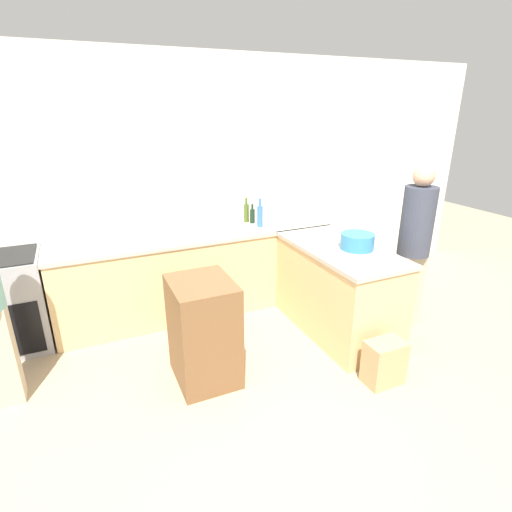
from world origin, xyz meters
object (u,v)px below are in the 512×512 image
at_px(paper_bag, 384,362).
at_px(island_table, 204,331).
at_px(vinegar_bottle_clear, 224,217).
at_px(mixing_bowl, 357,241).
at_px(wine_bottle_dark, 252,215).
at_px(range_oven, 6,304).
at_px(person_at_peninsula, 414,243).
at_px(water_bottle_blue, 260,215).
at_px(olive_oil_bottle, 246,212).

bearing_deg(paper_bag, island_table, 152.88).
bearing_deg(vinegar_bottle_clear, paper_bag, -73.01).
bearing_deg(mixing_bowl, wine_bottle_dark, 113.53).
bearing_deg(range_oven, vinegar_bottle_clear, 4.47).
height_order(wine_bottle_dark, person_at_peninsula, person_at_peninsula).
xyz_separation_m(vinegar_bottle_clear, water_bottle_blue, (0.35, -0.23, 0.03)).
bearing_deg(wine_bottle_dark, water_bottle_blue, -84.18).
bearing_deg(olive_oil_bottle, water_bottle_blue, -75.19).
bearing_deg(paper_bag, person_at_peninsula, 37.68).
distance_m(water_bottle_blue, person_at_peninsula, 1.62).
relative_size(wine_bottle_dark, water_bottle_blue, 0.69).
distance_m(vinegar_bottle_clear, wine_bottle_dark, 0.33).
distance_m(vinegar_bottle_clear, paper_bag, 2.29).
bearing_deg(island_table, olive_oil_bottle, 54.78).
xyz_separation_m(range_oven, wine_bottle_dark, (2.55, 0.11, 0.53)).
height_order(olive_oil_bottle, person_at_peninsula, person_at_peninsula).
relative_size(wine_bottle_dark, olive_oil_bottle, 0.78).
height_order(vinegar_bottle_clear, paper_bag, vinegar_bottle_clear).
relative_size(island_table, vinegar_bottle_clear, 3.72).
xyz_separation_m(island_table, water_bottle_blue, (1.04, 1.15, 0.58)).
height_order(vinegar_bottle_clear, person_at_peninsula, person_at_peninsula).
distance_m(vinegar_bottle_clear, water_bottle_blue, 0.42).
bearing_deg(water_bottle_blue, paper_bag, -81.25).
bearing_deg(person_at_peninsula, paper_bag, -142.32).
distance_m(olive_oil_bottle, water_bottle_blue, 0.25).
xyz_separation_m(olive_oil_bottle, water_bottle_blue, (0.06, -0.24, 0.01)).
height_order(mixing_bowl, person_at_peninsula, person_at_peninsula).
distance_m(person_at_peninsula, paper_bag, 1.27).
xyz_separation_m(person_at_peninsula, paper_bag, (-0.83, -0.64, -0.72)).
bearing_deg(wine_bottle_dark, paper_bag, -81.50).
distance_m(island_table, wine_bottle_dark, 1.75).
distance_m(vinegar_bottle_clear, olive_oil_bottle, 0.28).
height_order(island_table, olive_oil_bottle, olive_oil_bottle).
height_order(range_oven, wine_bottle_dark, wine_bottle_dark).
bearing_deg(range_oven, wine_bottle_dark, 2.55).
distance_m(mixing_bowl, vinegar_bottle_clear, 1.55).
xyz_separation_m(mixing_bowl, wine_bottle_dark, (-0.53, 1.23, 0.01)).
bearing_deg(olive_oil_bottle, range_oven, -175.83).
bearing_deg(olive_oil_bottle, person_at_peninsula, -50.61).
xyz_separation_m(range_oven, vinegar_bottle_clear, (2.22, 0.17, 0.54)).
distance_m(range_oven, wine_bottle_dark, 2.60).
relative_size(water_bottle_blue, paper_bag, 0.84).
bearing_deg(water_bottle_blue, vinegar_bottle_clear, 146.63).
relative_size(vinegar_bottle_clear, olive_oil_bottle, 0.83).
relative_size(island_table, olive_oil_bottle, 3.10).
relative_size(vinegar_bottle_clear, water_bottle_blue, 0.75).
height_order(island_table, mixing_bowl, mixing_bowl).
bearing_deg(vinegar_bottle_clear, olive_oil_bottle, 1.84).
xyz_separation_m(range_oven, olive_oil_bottle, (2.50, 0.18, 0.56)).
distance_m(range_oven, olive_oil_bottle, 2.57).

